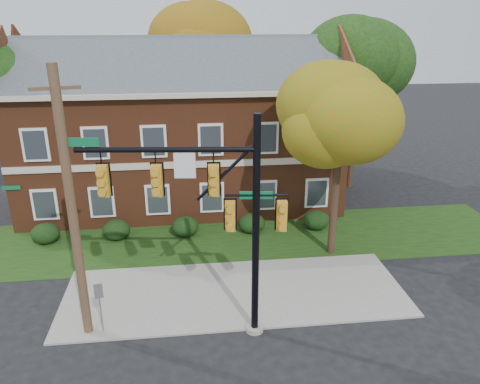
{
  "coord_description": "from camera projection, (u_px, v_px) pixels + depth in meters",
  "views": [
    {
      "loc": [
        -1.75,
        -15.55,
        10.84
      ],
      "look_at": [
        0.44,
        3.0,
        3.74
      ],
      "focal_mm": 35.0,
      "sensor_mm": 36.0,
      "label": 1
    }
  ],
  "objects": [
    {
      "name": "hedge_left",
      "position": [
        116.0,
        230.0,
        23.91
      ],
      "size": [
        1.4,
        1.26,
        1.05
      ],
      "primitive_type": "ellipsoid",
      "color": "black",
      "rests_on": "ground"
    },
    {
      "name": "tree_right_rear",
      "position": [
        366.0,
        62.0,
        28.5
      ],
      "size": [
        6.3,
        5.95,
        10.62
      ],
      "color": "black",
      "rests_on": "ground"
    },
    {
      "name": "hedge_far_right",
      "position": [
        316.0,
        220.0,
        25.06
      ],
      "size": [
        1.4,
        1.26,
        1.05
      ],
      "primitive_type": "ellipsoid",
      "color": "black",
      "rests_on": "ground"
    },
    {
      "name": "tree_far_rear",
      "position": [
        198.0,
        44.0,
        33.64
      ],
      "size": [
        6.84,
        6.46,
        11.52
      ],
      "color": "black",
      "rests_on": "ground"
    },
    {
      "name": "sign_post",
      "position": [
        100.0,
        300.0,
        16.5
      ],
      "size": [
        0.3,
        0.09,
        2.06
      ],
      "rotation": [
        0.0,
        0.0,
        0.17
      ],
      "color": "slate",
      "rests_on": "ground"
    },
    {
      "name": "hedge_far_left",
      "position": [
        45.0,
        233.0,
        23.52
      ],
      "size": [
        1.4,
        1.26,
        1.05
      ],
      "primitive_type": "ellipsoid",
      "color": "black",
      "rests_on": "ground"
    },
    {
      "name": "traffic_signal",
      "position": [
        212.0,
        205.0,
        15.35
      ],
      "size": [
        7.16,
        1.04,
        8.02
      ],
      "rotation": [
        0.0,
        0.0,
        -0.11
      ],
      "color": "gray",
      "rests_on": "ground"
    },
    {
      "name": "ground",
      "position": [
        238.0,
        307.0,
        18.48
      ],
      "size": [
        120.0,
        120.0,
        0.0
      ],
      "primitive_type": "plane",
      "color": "black",
      "rests_on": "ground"
    },
    {
      "name": "sidewalk",
      "position": [
        235.0,
        293.0,
        19.39
      ],
      "size": [
        14.0,
        5.0,
        0.08
      ],
      "primitive_type": "cube",
      "color": "gray",
      "rests_on": "ground"
    },
    {
      "name": "tree_near_right",
      "position": [
        347.0,
        117.0,
        20.27
      ],
      "size": [
        4.5,
        4.25,
        8.58
      ],
      "color": "black",
      "rests_on": "ground"
    },
    {
      "name": "grass_strip",
      "position": [
        225.0,
        239.0,
        24.04
      ],
      "size": [
        30.0,
        6.0,
        0.04
      ],
      "primitive_type": "cube",
      "color": "#193811",
      "rests_on": "ground"
    },
    {
      "name": "hedge_right",
      "position": [
        252.0,
        223.0,
        24.67
      ],
      "size": [
        1.4,
        1.26,
        1.05
      ],
      "primitive_type": "ellipsoid",
      "color": "black",
      "rests_on": "ground"
    },
    {
      "name": "hedge_center",
      "position": [
        185.0,
        227.0,
        24.29
      ],
      "size": [
        1.4,
        1.26,
        1.05
      ],
      "primitive_type": "ellipsoid",
      "color": "black",
      "rests_on": "ground"
    },
    {
      "name": "apartment_building",
      "position": [
        181.0,
        121.0,
        27.58
      ],
      "size": [
        18.8,
        8.8,
        9.74
      ],
      "color": "brown",
      "rests_on": "ground"
    },
    {
      "name": "utility_pole",
      "position": [
        72.0,
        210.0,
        15.3
      ],
      "size": [
        1.47,
        0.42,
        9.53
      ],
      "rotation": [
        0.0,
        0.0,
        0.22
      ],
      "color": "brown",
      "rests_on": "ground"
    }
  ]
}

